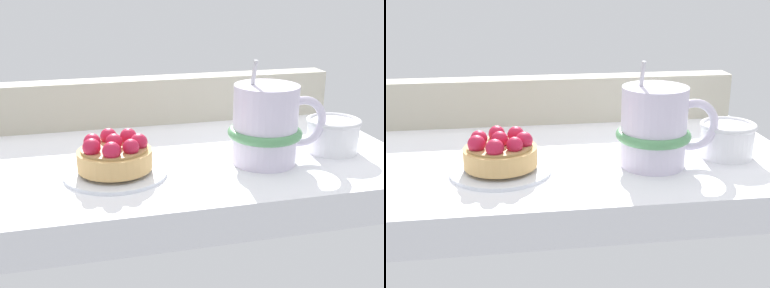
# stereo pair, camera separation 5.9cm
# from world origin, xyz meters

# --- Properties ---
(ground_plane) EXTENTS (0.67, 0.34, 0.04)m
(ground_plane) POSITION_xyz_m (0.00, 0.00, -0.02)
(ground_plane) COLOR white
(window_rail_back) EXTENTS (0.66, 0.04, 0.07)m
(window_rail_back) POSITION_xyz_m (0.00, 0.15, 0.04)
(window_rail_back) COLOR #B2AD99
(window_rail_back) RESTS_ON ground_plane
(dessert_plate) EXTENTS (0.12, 0.12, 0.01)m
(dessert_plate) POSITION_xyz_m (-0.04, -0.06, 0.00)
(dessert_plate) COLOR silver
(dessert_plate) RESTS_ON ground_plane
(raspberry_tart) EXTENTS (0.09, 0.09, 0.04)m
(raspberry_tart) POSITION_xyz_m (-0.04, -0.06, 0.03)
(raspberry_tart) COLOR tan
(raspberry_tart) RESTS_ON dessert_plate
(coffee_mug) EXTENTS (0.13, 0.09, 0.13)m
(coffee_mug) POSITION_xyz_m (0.15, -0.06, 0.05)
(coffee_mug) COLOR silver
(coffee_mug) RESTS_ON ground_plane
(sugar_bowl) EXTENTS (0.07, 0.07, 0.04)m
(sugar_bowl) POSITION_xyz_m (0.25, -0.04, 0.02)
(sugar_bowl) COLOR white
(sugar_bowl) RESTS_ON ground_plane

